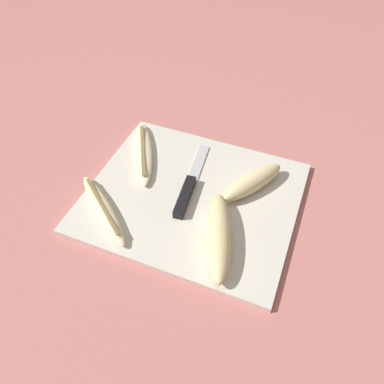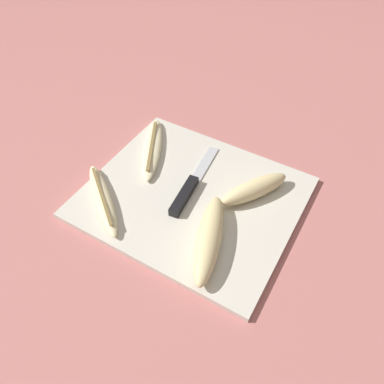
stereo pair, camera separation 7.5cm
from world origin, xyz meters
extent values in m
plane|color=#B76B66|center=(0.00, 0.00, 0.00)|extent=(4.00, 4.00, 0.00)
cube|color=beige|center=(0.00, 0.00, 0.01)|extent=(0.42, 0.36, 0.01)
cube|color=black|center=(-0.01, -0.02, 0.02)|extent=(0.03, 0.10, 0.02)
cube|color=#B7BABF|center=(-0.02, 0.09, 0.01)|extent=(0.04, 0.12, 0.00)
ellipsoid|color=beige|center=(-0.15, 0.07, 0.02)|extent=(0.13, 0.20, 0.02)
cube|color=olive|center=(-0.15, 0.07, 0.03)|extent=(0.08, 0.15, 0.00)
ellipsoid|color=beige|center=(0.09, -0.09, 0.03)|extent=(0.11, 0.20, 0.04)
ellipsoid|color=beige|center=(-0.14, -0.11, 0.02)|extent=(0.18, 0.15, 0.02)
cube|color=olive|center=(-0.14, -0.11, 0.03)|extent=(0.13, 0.10, 0.00)
ellipsoid|color=beige|center=(0.11, 0.06, 0.03)|extent=(0.11, 0.15, 0.04)
camera|label=1|loc=(0.19, -0.47, 0.58)|focal=35.00mm
camera|label=2|loc=(0.25, -0.43, 0.58)|focal=35.00mm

